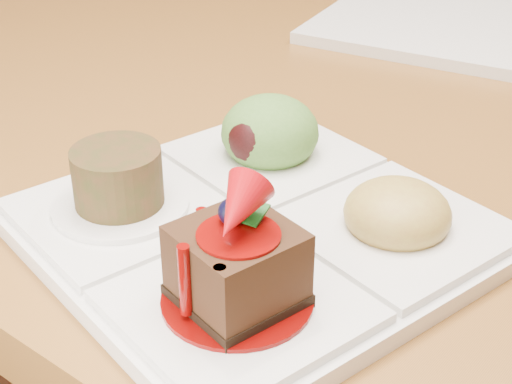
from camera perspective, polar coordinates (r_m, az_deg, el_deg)
The scene contains 5 objects.
ground at distance 1.53m, azimuth 13.99°, elevation -12.91°, with size 6.00×6.00×0.00m, color #532917.
dining_table at distance 1.19m, azimuth 18.09°, elevation 12.06°, with size 1.00×1.80×0.75m.
chair_left at distance 1.76m, azimuth -12.86°, elevation 11.52°, with size 0.48×0.48×0.85m.
sampler_plate at distance 0.49m, azimuth 0.22°, elevation -1.34°, with size 0.30×0.30×0.10m.
second_plate at distance 0.90m, azimuth 14.01°, elevation 11.95°, with size 0.26×0.26×0.01m, color white.
Camera 1 is at (0.39, -1.07, 1.02)m, focal length 55.00 mm.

